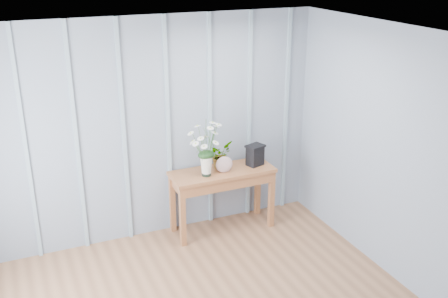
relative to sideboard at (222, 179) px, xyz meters
name	(u,v)px	position (x,y,z in m)	size (l,w,h in m)	color
room_shell	(185,96)	(-0.80, -1.08, 1.35)	(4.00, 4.50, 2.50)	#838EA0
sideboard	(222,179)	(0.00, 0.00, 0.00)	(1.20, 0.45, 0.75)	brown
daisy_vase	(206,142)	(-0.22, -0.06, 0.52)	(0.46, 0.35, 0.64)	black
spider_plant	(220,155)	(0.01, 0.09, 0.27)	(0.28, 0.24, 0.31)	#143314
felt_disc_vessel	(224,164)	(0.00, -0.06, 0.21)	(0.20, 0.05, 0.20)	#8A4C5A
carved_box	(255,155)	(0.41, -0.01, 0.24)	(0.24, 0.21, 0.25)	black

